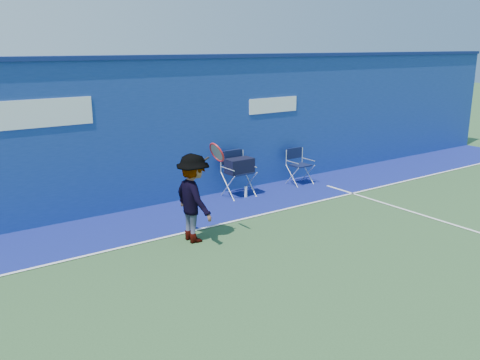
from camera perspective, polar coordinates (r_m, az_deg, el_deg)
ground at (r=6.73m, az=6.23°, el=-14.25°), size 80.00×80.00×0.00m
stadium_wall at (r=10.49m, az=-12.61°, el=5.13°), size 24.00×0.50×3.08m
out_of_bounds_strip at (r=9.90m, az=-9.61°, el=-4.57°), size 24.00×1.80×0.01m
court_lines at (r=7.13m, az=2.99°, el=-12.30°), size 24.00×12.00×0.01m
directors_chair_left at (r=11.24m, az=-0.18°, el=0.29°), size 0.60×0.55×1.01m
directors_chair_right at (r=12.37m, az=6.71°, el=0.78°), size 0.51×0.46×0.86m
water_bottle at (r=11.24m, az=0.65°, el=-1.33°), size 0.07×0.07×0.25m
tennis_player at (r=8.62m, az=-5.23°, el=-2.02°), size 0.78×1.00×1.70m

